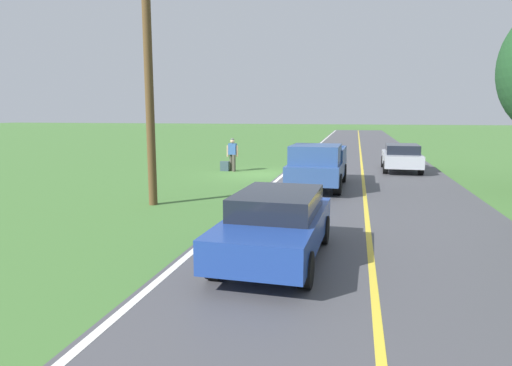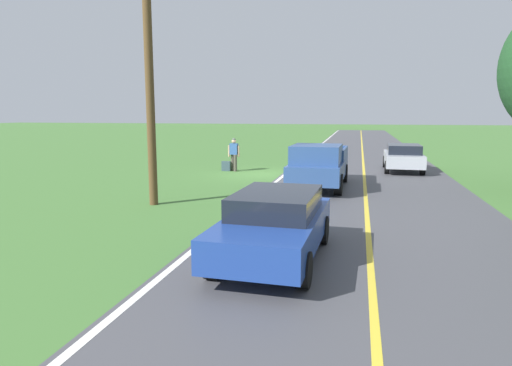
{
  "view_description": "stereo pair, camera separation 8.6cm",
  "coord_description": "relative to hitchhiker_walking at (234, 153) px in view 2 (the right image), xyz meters",
  "views": [
    {
      "loc": [
        -4.54,
        21.64,
        3.05
      ],
      "look_at": [
        -1.78,
        9.28,
        1.05
      ],
      "focal_mm": 31.34,
      "sensor_mm": 36.0,
      "label": 1
    },
    {
      "loc": [
        -4.62,
        21.62,
        3.05
      ],
      "look_at": [
        -1.78,
        9.28,
        1.05
      ],
      "focal_mm": 31.34,
      "sensor_mm": 36.0,
      "label": 2
    }
  ],
  "objects": [
    {
      "name": "lane_edge_line",
      "position": [
        -2.84,
        0.97,
        -0.98
      ],
      "size": [
        0.16,
        117.6,
        0.0
      ],
      "primitive_type": "cube",
      "color": "silver",
      "rests_on": "ground"
    },
    {
      "name": "sedan_near_oncoming",
      "position": [
        -8.69,
        -2.01,
        -0.23
      ],
      "size": [
        2.0,
        4.44,
        1.41
      ],
      "color": "#B2B7C1",
      "rests_on": "ground"
    },
    {
      "name": "lane_centre_line",
      "position": [
        -6.69,
        0.97,
        -0.98
      ],
      "size": [
        0.14,
        117.6,
        0.0
      ],
      "primitive_type": "cube",
      "color": "gold",
      "rests_on": "ground"
    },
    {
      "name": "sedan_ahead_same_lane",
      "position": [
        -4.72,
        13.63,
        -0.23
      ],
      "size": [
        2.06,
        4.47,
        1.41
      ],
      "color": "navy",
      "rests_on": "ground"
    },
    {
      "name": "road_surface",
      "position": [
        -6.69,
        0.97,
        -0.98
      ],
      "size": [
        8.06,
        120.0,
        0.0
      ],
      "primitive_type": "cube",
      "color": "#47474C",
      "rests_on": "ground"
    },
    {
      "name": "ground_plane",
      "position": [
        -1.75,
        0.97,
        -0.98
      ],
      "size": [
        200.0,
        200.0,
        0.0
      ],
      "primitive_type": "plane",
      "color": "#427033"
    },
    {
      "name": "suitcase_carried",
      "position": [
        0.42,
        0.07,
        -0.72
      ],
      "size": [
        0.46,
        0.21,
        0.51
      ],
      "primitive_type": "cube",
      "rotation": [
        0.0,
        0.0,
        1.55
      ],
      "color": "#384C56",
      "rests_on": "ground"
    },
    {
      "name": "pickup_truck_passing",
      "position": [
        -4.83,
        4.42,
        -0.01
      ],
      "size": [
        2.22,
        5.45,
        1.82
      ],
      "color": "#2D4C84",
      "rests_on": "ground"
    },
    {
      "name": "utility_pole_roadside",
      "position": [
        0.27,
        9.01,
        2.7
      ],
      "size": [
        0.28,
        0.28,
        7.35
      ],
      "primitive_type": "cylinder",
      "color": "brown",
      "rests_on": "ground"
    },
    {
      "name": "hitchhiker_walking",
      "position": [
        0.0,
        0.0,
        0.0
      ],
      "size": [
        0.62,
        0.52,
        1.75
      ],
      "color": "#4C473D",
      "rests_on": "ground"
    }
  ]
}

